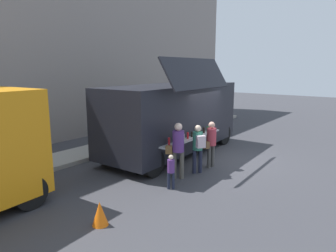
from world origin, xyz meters
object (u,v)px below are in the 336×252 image
customer_mid_with_backpack (198,144)px  child_near_queue (171,169)px  traffic_cone_orange (100,213)px  trash_bin (177,123)px  customer_rear_waiting (178,146)px  food_truck_main (173,116)px  customer_front_ordering (211,141)px

customer_mid_with_backpack → child_near_queue: bearing=127.7°
traffic_cone_orange → child_near_queue: 2.61m
trash_bin → customer_rear_waiting: (-5.71, -4.15, 0.57)m
traffic_cone_orange → food_truck_main: bearing=21.1°
food_truck_main → traffic_cone_orange: size_ratio=12.14×
traffic_cone_orange → customer_front_ordering: 5.02m
customer_front_ordering → customer_rear_waiting: 1.61m
trash_bin → child_near_queue: (-6.53, -4.50, 0.13)m
customer_mid_with_backpack → child_near_queue: (-1.60, -0.10, -0.38)m
traffic_cone_orange → child_near_queue: bearing=-0.3°
customer_rear_waiting → child_near_queue: (-0.81, -0.35, -0.45)m
customer_front_ordering → customer_rear_waiting: size_ratio=0.91×
food_truck_main → traffic_cone_orange: (-5.60, -2.16, -1.26)m
trash_bin → customer_rear_waiting: bearing=-144.0°
traffic_cone_orange → customer_rear_waiting: customer_rear_waiting is taller
customer_front_ordering → child_near_queue: (-2.39, -0.07, -0.35)m
trash_bin → customer_front_ordering: 6.08m
trash_bin → child_near_queue: child_near_queue is taller
traffic_cone_orange → customer_rear_waiting: 3.50m
child_near_queue → customer_front_ordering: bearing=-34.6°
food_truck_main → customer_mid_with_backpack: 2.57m
customer_mid_with_backpack → customer_rear_waiting: customer_rear_waiting is taller
customer_mid_with_backpack → child_near_queue: 1.65m
trash_bin → customer_mid_with_backpack: (-4.92, -4.40, 0.51)m
trash_bin → traffic_cone_orange: bearing=-153.8°
traffic_cone_orange → customer_mid_with_backpack: bearing=1.2°
child_near_queue → food_truck_main: bearing=-0.3°
traffic_cone_orange → child_near_queue: (2.58, -0.02, 0.33)m
customer_mid_with_backpack → food_truck_main: bearing=0.0°
trash_bin → customer_front_ordering: bearing=-133.0°
customer_mid_with_backpack → customer_front_ordering: bearing=-58.3°
food_truck_main → child_near_queue: (-3.01, -2.18, -0.92)m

